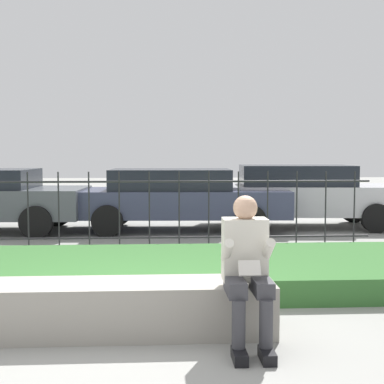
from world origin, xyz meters
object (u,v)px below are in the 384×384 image
object	(u,v)px
person_seated_reader	(247,264)
car_parked_right	(301,194)
stone_bench	(111,311)
car_parked_center	(177,197)

from	to	relation	value
person_seated_reader	car_parked_right	distance (m)	7.49
stone_bench	car_parked_right	xyz separation A→B (m)	(3.52, 6.78, 0.52)
stone_bench	person_seated_reader	distance (m)	1.31
car_parked_center	car_parked_right	bearing A→B (deg)	9.33
stone_bench	car_parked_right	distance (m)	7.66
person_seated_reader	car_parked_center	world-z (taller)	car_parked_center
stone_bench	car_parked_right	size ratio (longest dim) A/B	0.66
person_seated_reader	car_parked_right	world-z (taller)	car_parked_right
car_parked_center	person_seated_reader	bearing A→B (deg)	-84.31
stone_bench	person_seated_reader	size ratio (longest dim) A/B	2.31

